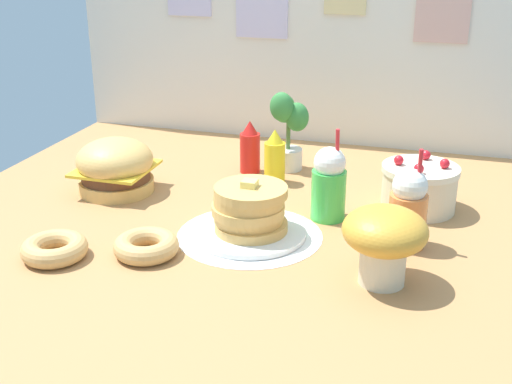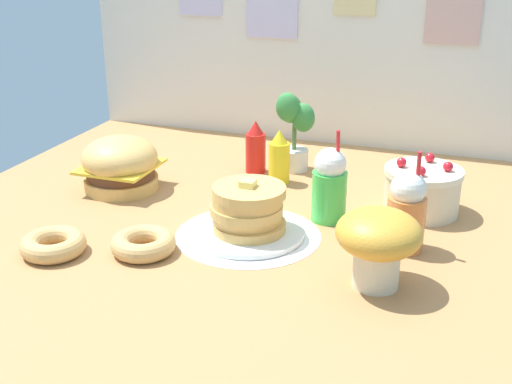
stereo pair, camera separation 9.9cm
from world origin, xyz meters
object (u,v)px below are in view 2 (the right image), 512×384
(mustard_bottle, at_px, (279,158))
(cream_soda_cup, at_px, (330,185))
(donut_chocolate, at_px, (143,243))
(orange_float_cup, at_px, (406,211))
(donut_pink_glaze, at_px, (53,244))
(mushroom_stool, at_px, (378,240))
(ketchup_bottle, at_px, (256,149))
(burger, at_px, (120,165))
(layer_cake, at_px, (422,190))
(pancake_stack, at_px, (248,213))
(potted_plant, at_px, (294,128))

(mustard_bottle, xyz_separation_m, cream_soda_cup, (0.28, -0.29, 0.03))
(cream_soda_cup, height_order, donut_chocolate, cream_soda_cup)
(orange_float_cup, xyz_separation_m, donut_pink_glaze, (-1.04, -0.40, -0.10))
(mushroom_stool, bearing_deg, ketchup_bottle, 129.30)
(burger, xyz_separation_m, layer_cake, (1.14, 0.16, -0.02))
(pancake_stack, height_order, cream_soda_cup, cream_soda_cup)
(burger, relative_size, cream_soda_cup, 0.88)
(ketchup_bottle, bearing_deg, cream_soda_cup, -43.02)
(cream_soda_cup, bearing_deg, orange_float_cup, -27.10)
(ketchup_bottle, height_order, donut_pink_glaze, ketchup_bottle)
(pancake_stack, bearing_deg, donut_chocolate, -139.59)
(burger, bearing_deg, layer_cake, 7.89)
(ketchup_bottle, bearing_deg, pancake_stack, -72.82)
(mustard_bottle, relative_size, donut_pink_glaze, 1.08)
(donut_pink_glaze, relative_size, donut_chocolate, 1.00)
(ketchup_bottle, relative_size, cream_soda_cup, 0.67)
(burger, relative_size, ketchup_bottle, 1.33)
(pancake_stack, bearing_deg, mustard_bottle, 95.98)
(ketchup_bottle, height_order, cream_soda_cup, cream_soda_cup)
(pancake_stack, distance_m, layer_cake, 0.66)
(layer_cake, distance_m, potted_plant, 0.64)
(pancake_stack, distance_m, donut_pink_glaze, 0.63)
(burger, bearing_deg, orange_float_cup, -8.21)
(mustard_bottle, height_order, cream_soda_cup, cream_soda_cup)
(potted_plant, bearing_deg, ketchup_bottle, -150.16)
(ketchup_bottle, relative_size, orange_float_cup, 0.67)
(cream_soda_cup, bearing_deg, donut_chocolate, -137.67)
(ketchup_bottle, height_order, donut_chocolate, ketchup_bottle)
(cream_soda_cup, bearing_deg, ketchup_bottle, 136.98)
(cream_soda_cup, xyz_separation_m, mushroom_stool, (0.24, -0.41, 0.01))
(layer_cake, distance_m, orange_float_cup, 0.32)
(burger, bearing_deg, mustard_bottle, 25.91)
(mustard_bottle, distance_m, orange_float_cup, 0.71)
(ketchup_bottle, bearing_deg, orange_float_cup, -37.24)
(layer_cake, distance_m, cream_soda_cup, 0.35)
(layer_cake, bearing_deg, mustard_bottle, 168.57)
(burger, xyz_separation_m, orange_float_cup, (1.13, -0.16, 0.03))
(pancake_stack, xyz_separation_m, ketchup_bottle, (-0.19, 0.60, 0.02))
(ketchup_bottle, relative_size, mustard_bottle, 1.00)
(layer_cake, bearing_deg, pancake_stack, -142.98)
(ketchup_bottle, relative_size, mushroom_stool, 0.91)
(donut_chocolate, bearing_deg, ketchup_bottle, 84.18)
(cream_soda_cup, xyz_separation_m, donut_chocolate, (-0.49, -0.45, -0.10))
(pancake_stack, xyz_separation_m, orange_float_cup, (0.51, 0.07, 0.05))
(orange_float_cup, distance_m, potted_plant, 0.82)
(ketchup_bottle, distance_m, mustard_bottle, 0.16)
(cream_soda_cup, bearing_deg, mushroom_stool, -59.73)
(layer_cake, relative_size, orange_float_cup, 0.83)
(mustard_bottle, xyz_separation_m, potted_plant, (0.01, 0.17, 0.08))
(ketchup_bottle, xyz_separation_m, mustard_bottle, (0.13, -0.09, 0.00))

